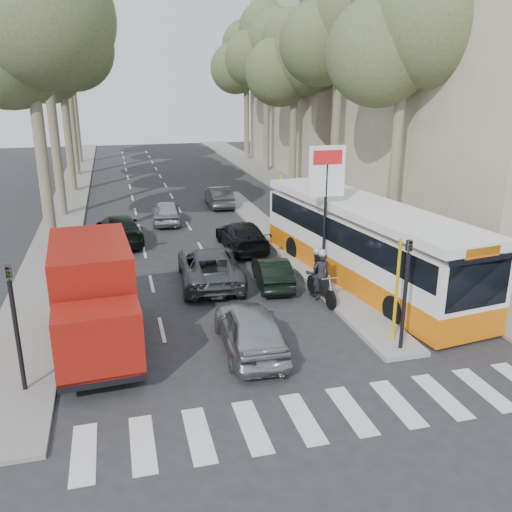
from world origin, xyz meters
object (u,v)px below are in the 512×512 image
Objects in this scene: red_truck at (94,296)px; motorcycle at (319,275)px; silver_hatchback at (250,328)px; dark_hatchback at (272,272)px; city_bus at (363,240)px.

motorcycle is at bearing 10.36° from red_truck.
dark_hatchback is (2.23, 5.18, -0.16)m from silver_hatchback.
silver_hatchback is at bearing -139.67° from motorcycle.
silver_hatchback is at bearing 72.92° from dark_hatchback.
dark_hatchback is at bearing -111.36° from silver_hatchback.
dark_hatchback is at bearing 25.38° from red_truck.
red_truck is (-6.80, -3.74, 1.14)m from dark_hatchback.
motorcycle is (1.33, -1.74, 0.35)m from dark_hatchback.
dark_hatchback is 2.22m from motorcycle.
silver_hatchback is 4.88m from red_truck.
motorcycle is (3.56, 3.44, 0.19)m from silver_hatchback.
red_truck is at bearing -169.82° from motorcycle.
city_bus is (10.56, 3.36, 0.04)m from red_truck.
city_bus reaches higher than motorcycle.
dark_hatchback is at bearing 166.64° from city_bus.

